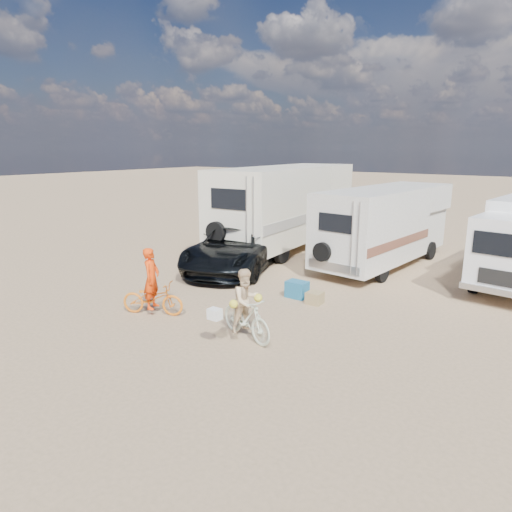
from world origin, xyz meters
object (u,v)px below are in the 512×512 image
Objects in this scene: rv_left at (286,208)px; bike_man at (153,298)px; rider_man at (152,285)px; dark_suv at (236,248)px; rv_main at (385,227)px; bike_woman at (246,317)px; crate at (315,298)px; cooler at (297,289)px; rider_woman at (246,308)px.

bike_man is (1.71, -9.12, -1.32)m from rv_left.
rv_left is at bearing -13.98° from rider_man.
bike_man is 1.04× the size of rider_man.
rv_main is at bearing 22.10° from dark_suv.
bike_woman is (4.13, -4.74, -0.26)m from dark_suv.
dark_suv is (-4.14, -3.70, -0.66)m from rv_main.
bike_woman is at bearing -91.71° from crate.
cooler is 0.73m from crate.
cooler is (2.35, 3.46, -0.57)m from rider_man.
bike_man is (1.17, -4.95, -0.34)m from dark_suv.
rv_left is 5.04× the size of bike_woman.
rider_man reaches higher than dark_suv.
rv_main reaches higher than bike_woman.
rider_woman is at bearing -110.59° from rider_man.
cooler reaches higher than crate.
bike_man reaches higher than cooler.
cooler is at bearing 26.32° from rider_woman.
dark_suv is at bearing 56.82° from rider_woman.
cooler is at bearing -42.56° from dark_suv.
dark_suv is 3.48× the size of rider_man.
rider_woman is (4.13, -4.74, -0.04)m from dark_suv.
cooler is (2.35, 3.46, -0.20)m from bike_man.
crate is at bearing -67.56° from rider_man.
rider_man reaches higher than cooler.
rv_left reaches higher than crate.
rider_man is (-2.97, -8.65, -0.64)m from rv_main.
rider_woman is (-0.00, 0.00, 0.23)m from bike_woman.
bike_man is (-2.97, -8.65, -1.00)m from rv_main.
bike_woman is at bearing -67.45° from rv_left.
rider_woman is at bearing -68.64° from dark_suv.
rv_main is 4.13× the size of bike_man.
rv_main is at bearing -10.80° from rv_left.
crate is at bearing 14.04° from bike_woman.
cooler is (-0.62, -5.19, -1.20)m from rv_main.
rider_man is at bearing 109.74° from bike_woman.
rider_woman is 3.35m from cooler.
bike_man is at bearing 109.74° from rider_woman.
rider_man is (-2.96, -0.21, 0.29)m from bike_woman.
rv_left is 1.54× the size of dark_suv.
rider_woman is (2.96, 0.21, -0.06)m from rider_man.
rv_left is 7.70m from crate.
dark_suv is at bearing -11.31° from rider_man.
bike_woman reaches higher than bike_man.
bike_woman is 3.09m from crate.
bike_woman is 1.07× the size of rider_man.
rv_main reaches higher than dark_suv.
bike_woman is at bearing -79.56° from cooler.
dark_suv is 6.29m from rider_woman.
rider_man is at bearing -96.44° from dark_suv.
rv_left reaches higher than bike_woman.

